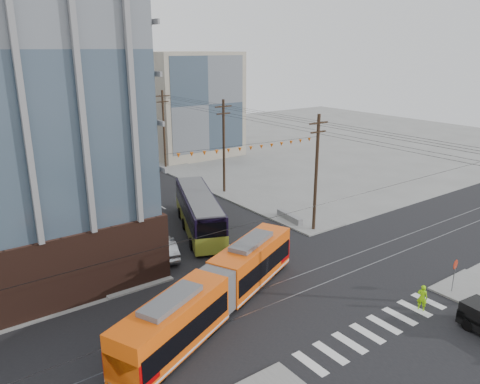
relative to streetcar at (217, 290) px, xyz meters
name	(u,v)px	position (x,y,z in m)	size (l,w,h in m)	color
ground	(339,308)	(6.93, -4.22, -1.69)	(160.00, 160.00, 0.00)	slate
bg_bldg_ne_near	(185,104)	(22.93, 43.78, 6.31)	(14.00, 14.00, 16.00)	gray
bg_bldg_ne_far	(143,99)	(24.93, 63.78, 5.31)	(16.00, 16.00, 14.00)	#8C99A5
utility_pole_far	(122,117)	(15.43, 51.78, 3.81)	(0.30, 0.30, 11.00)	black
streetcar	(217,290)	(0.00, 0.00, 0.00)	(17.57, 2.47, 3.39)	#EE530B
city_bus	(199,212)	(6.71, 13.19, 0.14)	(2.80, 12.93, 3.66)	black
parked_car_silver	(164,248)	(1.27, 9.82, -0.90)	(1.67, 4.79, 1.58)	#92979C
parked_car_white	(141,227)	(1.88, 15.74, -1.05)	(1.80, 4.42, 1.28)	silver
parked_car_grey	(116,208)	(1.99, 21.95, -0.97)	(2.39, 5.19, 1.44)	#474748
pedestrian	(422,298)	(11.15, -7.54, -0.79)	(0.66, 0.43, 1.80)	#8DE40A
stop_sign	(454,278)	(14.85, -7.53, -0.49)	(0.73, 0.73, 2.41)	#A31F0A
jersey_barrier	(290,218)	(15.23, 9.93, -1.32)	(0.84, 3.72, 0.74)	slate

